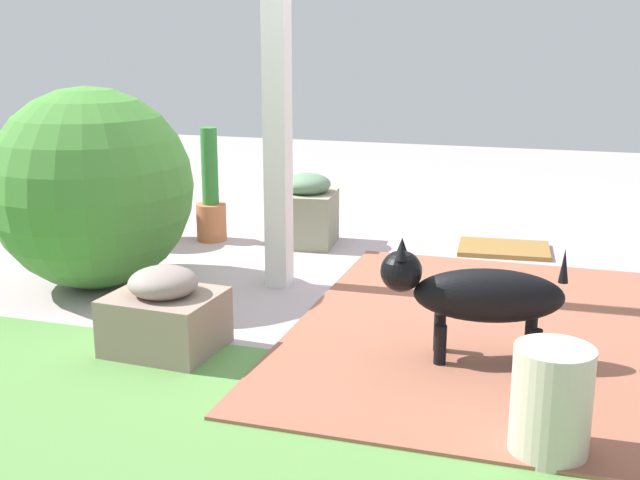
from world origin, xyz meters
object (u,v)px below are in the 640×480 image
object	(u,v)px
terracotta_pot_tall	(211,201)
ceramic_urn	(551,402)
porch_pillar	(277,58)
round_shrub	(92,188)
doormat	(504,249)
dog	(475,294)
terracotta_pot_broad	(134,198)
stone_planter_far	(165,314)
stone_planter_nearest	(307,211)

from	to	relation	value
terracotta_pot_tall	ceramic_urn	world-z (taller)	terracotta_pot_tall
porch_pillar	round_shrub	world-z (taller)	porch_pillar
round_shrub	doormat	world-z (taller)	round_shrub
terracotta_pot_tall	dog	size ratio (longest dim) A/B	0.99
porch_pillar	ceramic_urn	distance (m)	2.35
terracotta_pot_broad	ceramic_urn	xyz separation A→B (m)	(-2.76, 2.10, -0.11)
ceramic_urn	dog	bearing A→B (deg)	-64.61
ceramic_urn	doormat	world-z (taller)	ceramic_urn
stone_planter_far	porch_pillar	bearing A→B (deg)	-98.20
stone_planter_nearest	stone_planter_far	world-z (taller)	stone_planter_nearest
round_shrub	dog	xyz separation A→B (m)	(-2.13, 0.47, -0.24)
stone_planter_far	terracotta_pot_broad	distance (m)	2.01
ceramic_urn	round_shrub	bearing A→B (deg)	-25.53
stone_planter_far	terracotta_pot_tall	xyz separation A→B (m)	(0.64, -1.85, 0.10)
doormat	stone_planter_nearest	bearing A→B (deg)	9.27
porch_pillar	terracotta_pot_tall	world-z (taller)	porch_pillar
porch_pillar	stone_planter_far	size ratio (longest dim) A/B	5.12
porch_pillar	doormat	distance (m)	2.01
dog	porch_pillar	bearing A→B (deg)	-33.71
porch_pillar	stone_planter_nearest	distance (m)	1.37
stone_planter_far	ceramic_urn	xyz separation A→B (m)	(-1.65, 0.44, 0.02)
porch_pillar	terracotta_pot_broad	distance (m)	1.69
ceramic_urn	doormat	distance (m)	2.63
porch_pillar	terracotta_pot_tall	size ratio (longest dim) A/B	3.24
stone_planter_nearest	terracotta_pot_broad	xyz separation A→B (m)	(1.13, 0.28, 0.08)
stone_planter_nearest	dog	size ratio (longest dim) A/B	0.62
dog	ceramic_urn	xyz separation A→B (m)	(-0.34, 0.71, -0.12)
stone_planter_nearest	doormat	distance (m)	1.31
terracotta_pot_broad	dog	world-z (taller)	dog
porch_pillar	terracotta_pot_broad	world-z (taller)	porch_pillar
round_shrub	stone_planter_far	bearing A→B (deg)	137.88
round_shrub	ceramic_urn	bearing A→B (deg)	154.47
stone_planter_nearest	stone_planter_far	bearing A→B (deg)	89.66
stone_planter_nearest	doormat	size ratio (longest dim) A/B	0.83
terracotta_pot_tall	doormat	size ratio (longest dim) A/B	1.33
dog	terracotta_pot_broad	bearing A→B (deg)	-29.89
stone_planter_nearest	stone_planter_far	distance (m)	1.95
round_shrub	doormat	xyz separation A→B (m)	(-2.10, -1.42, -0.53)
porch_pillar	terracotta_pot_broad	bearing A→B (deg)	-26.11
porch_pillar	stone_planter_nearest	size ratio (longest dim) A/B	5.19
ceramic_urn	stone_planter_nearest	bearing A→B (deg)	-55.57
porch_pillar	doormat	size ratio (longest dim) A/B	4.32
terracotta_pot_broad	ceramic_urn	world-z (taller)	terracotta_pot_broad
porch_pillar	ceramic_urn	bearing A→B (deg)	135.30
porch_pillar	stone_planter_far	world-z (taller)	porch_pillar
stone_planter_far	terracotta_pot_tall	world-z (taller)	terracotta_pot_tall
terracotta_pot_tall	stone_planter_far	bearing A→B (deg)	109.05
round_shrub	ceramic_urn	size ratio (longest dim) A/B	2.88
stone_planter_nearest	stone_planter_far	xyz separation A→B (m)	(0.01, 1.95, -0.06)
stone_planter_far	doormat	world-z (taller)	stone_planter_far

